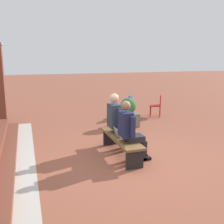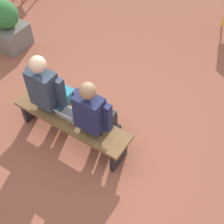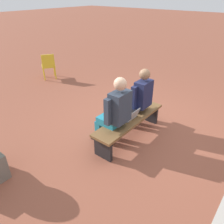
{
  "view_description": "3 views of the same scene",
  "coord_description": "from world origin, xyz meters",
  "px_view_note": "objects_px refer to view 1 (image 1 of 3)",
  "views": [
    {
      "loc": [
        -5.05,
        2.1,
        2.26
      ],
      "look_at": [
        0.81,
        0.16,
        0.95
      ],
      "focal_mm": 42.0,
      "sensor_mm": 36.0,
      "label": 1
    },
    {
      "loc": [
        -1.62,
        2.1,
        3.86
      ],
      "look_at": [
        -0.1,
        -0.25,
        0.56
      ],
      "focal_mm": 50.0,
      "sensor_mm": 36.0,
      "label": 2
    },
    {
      "loc": [
        3.43,
        2.1,
        2.63
      ],
      "look_at": [
        0.76,
        -0.06,
        0.7
      ],
      "focal_mm": 35.0,
      "sensor_mm": 36.0,
      "label": 3
    }
  ],
  "objects_px": {
    "person_student": "(130,129)",
    "planter": "(128,113)",
    "plastic_chair_near_bench_right": "(157,104)",
    "person_adult": "(118,120)",
    "plastic_chair_near_bench_left": "(127,105)",
    "bench": "(121,141)",
    "laptop": "(120,134)"
  },
  "relations": [
    {
      "from": "person_student",
      "to": "plastic_chair_near_bench_right",
      "type": "bearing_deg",
      "value": -35.46
    },
    {
      "from": "laptop",
      "to": "planter",
      "type": "height_order",
      "value": "planter"
    },
    {
      "from": "person_student",
      "to": "planter",
      "type": "distance_m",
      "value": 2.97
    },
    {
      "from": "bench",
      "to": "person_adult",
      "type": "bearing_deg",
      "value": -10.37
    },
    {
      "from": "bench",
      "to": "planter",
      "type": "xyz_separation_m",
      "value": [
        2.39,
        -1.13,
        0.08
      ]
    },
    {
      "from": "person_adult",
      "to": "laptop",
      "type": "distance_m",
      "value": 0.45
    },
    {
      "from": "person_student",
      "to": "planter",
      "type": "bearing_deg",
      "value": -21.05
    },
    {
      "from": "person_adult",
      "to": "plastic_chair_near_bench_left",
      "type": "distance_m",
      "value": 3.56
    },
    {
      "from": "laptop",
      "to": "plastic_chair_near_bench_left",
      "type": "distance_m",
      "value": 3.93
    },
    {
      "from": "person_student",
      "to": "planter",
      "type": "relative_size",
      "value": 1.44
    },
    {
      "from": "bench",
      "to": "plastic_chair_near_bench_right",
      "type": "relative_size",
      "value": 2.14
    },
    {
      "from": "person_adult",
      "to": "plastic_chair_near_bench_right",
      "type": "xyz_separation_m",
      "value": [
        2.97,
        -2.65,
        -0.26
      ]
    },
    {
      "from": "plastic_chair_near_bench_left",
      "to": "person_student",
      "type": "bearing_deg",
      "value": 159.04
    },
    {
      "from": "plastic_chair_near_bench_left",
      "to": "planter",
      "type": "distance_m",
      "value": 1.3
    },
    {
      "from": "person_student",
      "to": "plastic_chair_near_bench_right",
      "type": "relative_size",
      "value": 1.61
    },
    {
      "from": "planter",
      "to": "plastic_chair_near_bench_left",
      "type": "bearing_deg",
      "value": -20.74
    },
    {
      "from": "person_student",
      "to": "person_adult",
      "type": "relative_size",
      "value": 0.96
    },
    {
      "from": "laptop",
      "to": "plastic_chair_near_bench_left",
      "type": "relative_size",
      "value": 0.38
    },
    {
      "from": "bench",
      "to": "person_student",
      "type": "height_order",
      "value": "person_student"
    },
    {
      "from": "plastic_chair_near_bench_left",
      "to": "planter",
      "type": "height_order",
      "value": "planter"
    },
    {
      "from": "person_student",
      "to": "plastic_chair_near_bench_right",
      "type": "distance_m",
      "value": 4.58
    },
    {
      "from": "planter",
      "to": "person_adult",
      "type": "bearing_deg",
      "value": 152.08
    },
    {
      "from": "plastic_chair_near_bench_right",
      "to": "person_student",
      "type": "bearing_deg",
      "value": 144.54
    },
    {
      "from": "bench",
      "to": "plastic_chair_near_bench_left",
      "type": "xyz_separation_m",
      "value": [
        3.6,
        -1.59,
        0.13
      ]
    },
    {
      "from": "person_adult",
      "to": "plastic_chair_near_bench_left",
      "type": "bearing_deg",
      "value": -25.3
    },
    {
      "from": "person_student",
      "to": "laptop",
      "type": "xyz_separation_m",
      "value": [
        0.39,
        0.08,
        -0.22
      ]
    },
    {
      "from": "person_adult",
      "to": "laptop",
      "type": "xyz_separation_m",
      "value": [
        -0.37,
        0.08,
        -0.24
      ]
    },
    {
      "from": "person_adult",
      "to": "laptop",
      "type": "bearing_deg",
      "value": 167.43
    },
    {
      "from": "plastic_chair_near_bench_right",
      "to": "planter",
      "type": "height_order",
      "value": "planter"
    },
    {
      "from": "laptop",
      "to": "plastic_chair_near_bench_right",
      "type": "relative_size",
      "value": 0.38
    },
    {
      "from": "bench",
      "to": "laptop",
      "type": "relative_size",
      "value": 5.63
    },
    {
      "from": "plastic_chair_near_bench_right",
      "to": "planter",
      "type": "xyz_separation_m",
      "value": [
        -0.97,
        1.59,
        -0.04
      ]
    }
  ]
}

